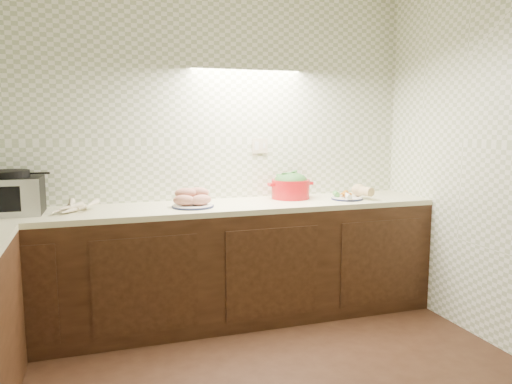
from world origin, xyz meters
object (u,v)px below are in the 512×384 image
object	(u,v)px
dutch_oven	(291,186)
sweet_potato_plate	(192,200)
parsnip_pile	(75,207)
toaster_oven	(9,194)
veg_plate	(352,194)
onion_bowl	(196,198)

from	to	relation	value
dutch_oven	sweet_potato_plate	bearing A→B (deg)	-170.70
parsnip_pile	dutch_oven	xyz separation A→B (m)	(1.64, 0.13, 0.07)
toaster_oven	dutch_oven	world-z (taller)	toaster_oven
parsnip_pile	veg_plate	bearing A→B (deg)	-1.31
parsnip_pile	onion_bowl	distance (m)	0.87
veg_plate	sweet_potato_plate	bearing A→B (deg)	179.18
onion_bowl	toaster_oven	bearing A→B (deg)	-177.24
toaster_oven	sweet_potato_plate	size ratio (longest dim) A/B	1.38
parsnip_pile	onion_bowl	bearing A→B (deg)	8.21
dutch_oven	toaster_oven	bearing A→B (deg)	-179.53
onion_bowl	dutch_oven	bearing A→B (deg)	0.06
toaster_oven	parsnip_pile	world-z (taller)	toaster_oven
dutch_oven	veg_plate	bearing A→B (deg)	-21.95
toaster_oven	sweet_potato_plate	world-z (taller)	toaster_oven
toaster_oven	parsnip_pile	bearing A→B (deg)	-6.72
sweet_potato_plate	parsnip_pile	bearing A→B (deg)	177.90
toaster_oven	veg_plate	world-z (taller)	toaster_oven
sweet_potato_plate	dutch_oven	xyz separation A→B (m)	(0.83, 0.16, 0.05)
sweet_potato_plate	onion_bowl	bearing A→B (deg)	69.08
toaster_oven	veg_plate	distance (m)	2.51
toaster_oven	onion_bowl	bearing A→B (deg)	4.85
onion_bowl	veg_plate	size ratio (longest dim) A/B	0.50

